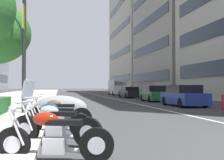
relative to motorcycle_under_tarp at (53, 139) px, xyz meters
name	(u,v)px	position (x,y,z in m)	size (l,w,h in m)	color
sidewalk_right_plaza	(11,97)	(30.31, 5.49, -0.34)	(160.00, 10.36, 0.15)	#B2ADA3
lane_centre_stripe	(102,96)	(35.31, -6.11, -0.41)	(110.00, 0.16, 0.01)	silver
motorcycle_under_tarp	(53,139)	(0.00, 0.00, 0.00)	(0.75, 2.12, 1.09)	black
motorcycle_second_in_row	(54,126)	(1.43, 0.01, 0.04)	(1.14, 2.06, 1.50)	black
motorcycle_nearest_camera	(55,121)	(2.78, 0.01, 0.00)	(1.04, 1.96, 1.09)	black
motorcycle_far_end_row	(58,115)	(4.21, -0.07, 0.02)	(0.83, 2.12, 1.12)	black
motorcycle_by_sign_pole	(60,108)	(5.70, -0.12, 0.14)	(1.38, 2.20, 1.02)	gray
car_lead_in_lane	(184,96)	(13.48, -8.64, 0.28)	(4.34, 1.92, 1.46)	navy
car_following_behind	(155,94)	(20.07, -8.80, 0.26)	(4.23, 2.01, 1.44)	#236038
car_approaching_light	(130,93)	(28.58, -8.52, 0.22)	(4.34, 2.00, 1.34)	black
delivery_van_ahead	(117,87)	(40.16, -9.31, 0.89)	(5.69, 2.20, 2.43)	silver
street_lamp_with_banners	(30,14)	(8.65, 1.24, 4.36)	(1.26, 2.01, 7.69)	#232326
pedestrian_on_plaza	(25,93)	(11.32, 1.76, 0.58)	(0.41, 0.28, 1.67)	#33478C
office_tower_mid_left	(153,9)	(64.19, -23.50, 20.58)	(26.10, 18.06, 41.98)	#B7B2A3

